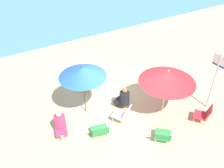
{
  "coord_description": "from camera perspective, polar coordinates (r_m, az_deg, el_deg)",
  "views": [
    {
      "loc": [
        -3.76,
        -5.43,
        6.0
      ],
      "look_at": [
        -0.11,
        0.86,
        0.7
      ],
      "focal_mm": 39.62,
      "sensor_mm": 36.0,
      "label": 1
    }
  ],
  "objects": [
    {
      "name": "umbrella_blue",
      "position": [
        7.92,
        -6.82,
        2.76
      ],
      "size": [
        1.57,
        1.57,
        1.91
      ],
      "color": "#4C4C51",
      "rests_on": "ground_plane"
    },
    {
      "name": "beach_chair_d",
      "position": [
        8.85,
        20.57,
        -6.44
      ],
      "size": [
        0.68,
        0.7,
        0.67
      ],
      "rotation": [
        0.0,
        0.0,
        2.21
      ],
      "color": "red",
      "rests_on": "ground_plane"
    },
    {
      "name": "beach_chair_b",
      "position": [
        8.27,
        2.57,
        -6.91
      ],
      "size": [
        0.67,
        0.72,
        0.7
      ],
      "rotation": [
        0.0,
        0.0,
        2.11
      ],
      "color": "white",
      "rests_on": "ground_plane"
    },
    {
      "name": "person_b",
      "position": [
        8.77,
        2.62,
        -3.25
      ],
      "size": [
        0.49,
        0.58,
        0.91
      ],
      "rotation": [
        0.0,
        0.0,
        1.99
      ],
      "color": "black",
      "rests_on": "ground_plane"
    },
    {
      "name": "beach_chair_c",
      "position": [
        7.87,
        11.63,
        -11.61
      ],
      "size": [
        0.75,
        0.76,
        0.56
      ],
      "rotation": [
        0.0,
        0.0,
        0.83
      ],
      "color": "#33934C",
      "rests_on": "ground_plane"
    },
    {
      "name": "beach_chair_a",
      "position": [
        9.8,
        -5.39,
        0.25
      ],
      "size": [
        0.76,
        0.75,
        0.58
      ],
      "rotation": [
        0.0,
        0.0,
        -2.47
      ],
      "color": "gold",
      "rests_on": "ground_plane"
    },
    {
      "name": "ground_plane",
      "position": [
        8.92,
        3.39,
        -6.27
      ],
      "size": [
        40.0,
        40.0,
        0.0
      ],
      "primitive_type": "plane",
      "color": "#D3BC8C"
    },
    {
      "name": "warning_sign",
      "position": [
        8.93,
        22.85,
        2.12
      ],
      "size": [
        0.07,
        0.48,
        2.19
      ],
      "rotation": [
        0.0,
        0.0,
        0.08
      ],
      "color": "#ADADB2",
      "rests_on": "ground_plane"
    },
    {
      "name": "person_a",
      "position": [
        7.96,
        -11.89,
        -8.91
      ],
      "size": [
        0.44,
        0.57,
        0.93
      ],
      "rotation": [
        0.0,
        0.0,
        4.47
      ],
      "color": "#DB3866",
      "rests_on": "ground_plane"
    },
    {
      "name": "sea_water",
      "position": [
        20.89,
        -19.4,
        17.48
      ],
      "size": [
        40.0,
        16.0,
        0.01
      ],
      "primitive_type": "cube",
      "color": "#5693A3",
      "rests_on": "ground_plane"
    },
    {
      "name": "umbrella_red",
      "position": [
        8.1,
        12.72,
        1.65
      ],
      "size": [
        1.87,
        1.87,
        1.8
      ],
      "color": "silver",
      "rests_on": "ground_plane"
    },
    {
      "name": "beach_chair_e",
      "position": [
        7.86,
        -2.77,
        -10.64
      ],
      "size": [
        0.65,
        0.63,
        0.56
      ],
      "rotation": [
        0.0,
        0.0,
        1.32
      ],
      "color": "#33934C",
      "rests_on": "ground_plane"
    }
  ]
}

